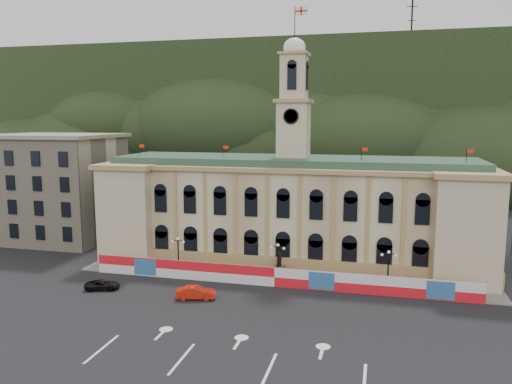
% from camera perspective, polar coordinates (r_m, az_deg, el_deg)
% --- Properties ---
extents(ground, '(260.00, 260.00, 0.00)m').
position_cam_1_polar(ground, '(51.41, -1.51, -16.07)').
color(ground, black).
rests_on(ground, ground).
extents(lane_markings, '(26.00, 10.00, 0.02)m').
position_cam_1_polar(lane_markings, '(47.09, -3.24, -18.49)').
color(lane_markings, white).
rests_on(lane_markings, ground).
extents(hill_ridge, '(230.00, 80.00, 64.00)m').
position_cam_1_polar(hill_ridge, '(167.52, 9.90, 7.67)').
color(hill_ridge, black).
rests_on(hill_ridge, ground).
extents(city_hall, '(56.20, 17.60, 37.10)m').
position_cam_1_polar(city_hall, '(74.98, 4.17, -1.95)').
color(city_hall, beige).
rests_on(city_hall, ground).
extents(side_building_left, '(21.00, 17.00, 18.60)m').
position_cam_1_polar(side_building_left, '(94.95, -21.92, 0.56)').
color(side_building_left, '#B7AB8D').
rests_on(side_building_left, ground).
extents(hoarding_fence, '(50.00, 0.44, 2.50)m').
position_cam_1_polar(hoarding_fence, '(64.61, 2.19, -9.68)').
color(hoarding_fence, red).
rests_on(hoarding_fence, ground).
extents(pavement, '(56.00, 5.50, 0.16)m').
position_cam_1_polar(pavement, '(67.48, 2.62, -9.93)').
color(pavement, slate).
rests_on(pavement, ground).
extents(statue, '(1.40, 1.40, 3.72)m').
position_cam_1_polar(statue, '(67.37, 2.67, -8.97)').
color(statue, '#595651').
rests_on(statue, ground).
extents(lamp_left, '(1.96, 0.44, 5.15)m').
position_cam_1_polar(lamp_left, '(69.95, -8.88, -6.80)').
color(lamp_left, black).
rests_on(lamp_left, ground).
extents(lamp_center, '(1.96, 0.44, 5.15)m').
position_cam_1_polar(lamp_center, '(65.89, 2.50, -7.66)').
color(lamp_center, black).
rests_on(lamp_center, ground).
extents(lamp_right, '(1.96, 0.44, 5.15)m').
position_cam_1_polar(lamp_right, '(64.67, 14.87, -8.25)').
color(lamp_right, black).
rests_on(lamp_right, ground).
extents(red_sedan, '(3.88, 5.47, 1.54)m').
position_cam_1_polar(red_sedan, '(60.96, -6.89, -11.33)').
color(red_sedan, '#B71D0D').
rests_on(red_sedan, ground).
extents(black_suv, '(4.58, 5.47, 1.18)m').
position_cam_1_polar(black_suv, '(66.56, -17.15, -10.10)').
color(black_suv, black).
rests_on(black_suv, ground).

